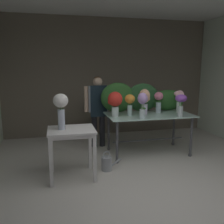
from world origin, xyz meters
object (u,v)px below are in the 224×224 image
(vase_scarlet_stock, at_px, (115,102))
(vase_blush_freesia, at_px, (179,99))
(side_table_white, at_px, (72,136))
(vase_rosy_hydrangea, at_px, (159,100))
(vase_white_roses_tall, at_px, (61,107))
(vase_lilac_tulips, at_px, (142,103))
(vase_sunset_lilies, at_px, (130,102))
(vase_peach_anemones, at_px, (144,100))
(florist, at_px, (98,104))
(vase_violet_peonies, at_px, (181,102))
(display_table_glass, at_px, (149,120))
(watering_can, at_px, (107,163))

(vase_scarlet_stock, height_order, vase_blush_freesia, vase_scarlet_stock)
(side_table_white, relative_size, vase_rosy_hydrangea, 1.86)
(vase_rosy_hydrangea, bearing_deg, vase_white_roses_tall, -156.74)
(vase_lilac_tulips, distance_m, vase_rosy_hydrangea, 0.70)
(vase_rosy_hydrangea, distance_m, vase_white_roses_tall, 2.16)
(vase_sunset_lilies, distance_m, vase_rosy_hydrangea, 0.69)
(vase_rosy_hydrangea, height_order, vase_blush_freesia, vase_blush_freesia)
(vase_rosy_hydrangea, bearing_deg, vase_blush_freesia, -11.45)
(vase_sunset_lilies, bearing_deg, vase_peach_anemones, 9.99)
(vase_white_roses_tall, bearing_deg, vase_rosy_hydrangea, 23.26)
(vase_sunset_lilies, distance_m, vase_peach_anemones, 0.32)
(vase_sunset_lilies, height_order, vase_peach_anemones, vase_peach_anemones)
(florist, bearing_deg, vase_white_roses_tall, -120.03)
(vase_blush_freesia, distance_m, vase_white_roses_tall, 2.51)
(vase_violet_peonies, bearing_deg, vase_rosy_hydrangea, 116.33)
(side_table_white, relative_size, florist, 0.51)
(display_table_glass, xyz_separation_m, florist, (-0.92, 0.66, 0.26))
(florist, height_order, vase_sunset_lilies, florist)
(vase_white_roses_tall, height_order, watering_can, vase_white_roses_tall)
(vase_peach_anemones, height_order, vase_blush_freesia, vase_peach_anemones)
(vase_lilac_tulips, bearing_deg, vase_sunset_lilies, 116.67)
(display_table_glass, height_order, side_table_white, display_table_glass)
(vase_blush_freesia, bearing_deg, vase_scarlet_stock, -175.38)
(vase_violet_peonies, height_order, vase_white_roses_tall, vase_white_roses_tall)
(vase_peach_anemones, relative_size, vase_white_roses_tall, 0.91)
(florist, distance_m, vase_scarlet_stock, 0.79)
(vase_violet_peonies, xyz_separation_m, vase_rosy_hydrangea, (-0.24, 0.48, -0.02))
(vase_lilac_tulips, bearing_deg, vase_scarlet_stock, 149.55)
(florist, height_order, vase_rosy_hydrangea, florist)
(display_table_glass, bearing_deg, vase_violet_peonies, -37.47)
(vase_lilac_tulips, height_order, vase_rosy_hydrangea, vase_lilac_tulips)
(vase_lilac_tulips, bearing_deg, vase_peach_anemones, 64.40)
(vase_violet_peonies, xyz_separation_m, vase_blush_freesia, (0.18, 0.40, 0.00))
(vase_peach_anemones, relative_size, vase_rosy_hydrangea, 1.18)
(vase_rosy_hydrangea, bearing_deg, vase_violet_peonies, -63.67)
(vase_scarlet_stock, relative_size, vase_rosy_hydrangea, 1.11)
(vase_peach_anemones, bearing_deg, vase_sunset_lilies, -170.01)
(display_table_glass, relative_size, side_table_white, 2.13)
(vase_lilac_tulips, xyz_separation_m, vase_scarlet_stock, (-0.45, 0.27, 0.00))
(side_table_white, relative_size, watering_can, 2.26)
(vase_scarlet_stock, relative_size, vase_white_roses_tall, 0.85)
(display_table_glass, relative_size, florist, 1.10)
(vase_blush_freesia, bearing_deg, vase_peach_anemones, -178.01)
(florist, xyz_separation_m, vase_rosy_hydrangea, (1.17, -0.55, 0.12))
(florist, bearing_deg, vase_violet_peonies, -36.21)
(side_table_white, relative_size, vase_peach_anemones, 1.58)
(display_table_glass, xyz_separation_m, vase_scarlet_stock, (-0.73, -0.09, 0.42))
(florist, xyz_separation_m, vase_lilac_tulips, (0.65, -1.01, 0.15))
(display_table_glass, bearing_deg, vase_white_roses_tall, -156.86)
(vase_rosy_hydrangea, bearing_deg, side_table_white, -155.11)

